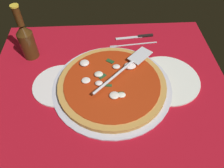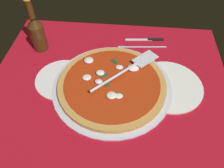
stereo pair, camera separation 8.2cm
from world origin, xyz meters
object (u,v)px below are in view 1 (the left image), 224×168
at_px(dinner_plate_left, 61,85).
at_px(dinner_plate_right, 166,80).
at_px(pizza_server, 126,67).
at_px(beer_bottle, 26,40).
at_px(pizza, 112,84).
at_px(place_setting_far, 136,41).

xyz_separation_m(dinner_plate_left, dinner_plate_right, (0.40, 0.01, 0.00)).
height_order(pizza_server, beer_bottle, beer_bottle).
distance_m(pizza_server, beer_bottle, 0.41).
xyz_separation_m(dinner_plate_right, pizza_server, (-0.15, 0.03, 0.04)).
relative_size(dinner_plate_left, pizza_server, 0.84).
xyz_separation_m(pizza, pizza_server, (0.06, 0.06, 0.03)).
bearing_deg(pizza_server, place_setting_far, 26.85).
bearing_deg(beer_bottle, place_setting_far, 9.49).
xyz_separation_m(dinner_plate_left, place_setting_far, (0.32, 0.25, -0.00)).
height_order(dinner_plate_left, pizza, pizza).
xyz_separation_m(pizza, place_setting_far, (0.12, 0.27, -0.02)).
relative_size(dinner_plate_left, pizza, 0.52).
height_order(dinner_plate_right, place_setting_far, place_setting_far).
xyz_separation_m(dinner_plate_left, pizza_server, (0.25, 0.04, 0.04)).
bearing_deg(pizza_server, dinner_plate_right, -57.70).
height_order(dinner_plate_right, pizza_server, pizza_server).
bearing_deg(pizza, beer_bottle, 149.98).
bearing_deg(beer_bottle, pizza_server, -19.03).
relative_size(dinner_plate_left, place_setting_far, 0.97).
relative_size(pizza, place_setting_far, 1.86).
xyz_separation_m(pizza_server, beer_bottle, (-0.39, 0.13, 0.04)).
distance_m(dinner_plate_right, pizza, 0.21).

